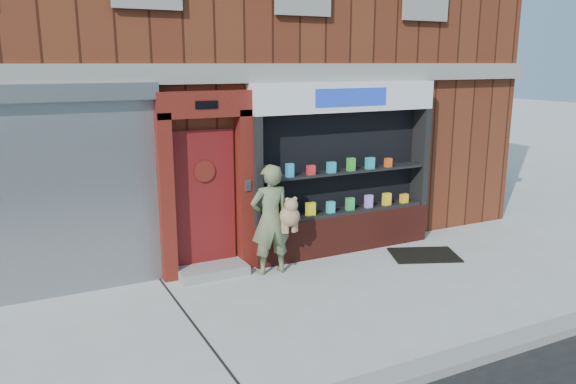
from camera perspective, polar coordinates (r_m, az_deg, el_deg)
ground at (r=7.99m, az=1.66°, el=-11.51°), size 80.00×80.00×0.00m
curb at (r=6.37m, az=11.41°, el=-17.99°), size 60.00×0.30×0.12m
building at (r=12.87m, az=-11.57°, el=15.82°), size 12.00×8.16×8.00m
shutter_bay at (r=8.47m, az=-23.10°, el=1.10°), size 3.10×0.30×3.04m
red_door_bay at (r=8.87m, az=-8.31°, el=0.80°), size 1.52×0.58×2.90m
pharmacy_bay at (r=9.91m, az=5.59°, el=1.65°), size 3.50×0.41×3.00m
woman at (r=8.89m, az=-1.62°, el=-2.76°), size 0.79×0.51×1.78m
doormat at (r=10.21m, az=13.66°, el=-6.23°), size 1.36×1.17×0.03m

